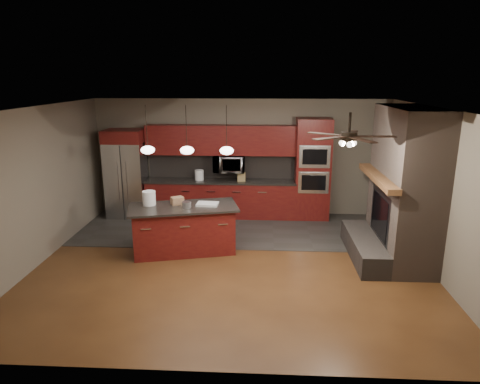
# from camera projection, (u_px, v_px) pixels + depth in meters

# --- Properties ---
(ground) EXTENTS (7.00, 7.00, 0.00)m
(ground) POSITION_uv_depth(u_px,v_px,m) (232.00, 263.00, 7.84)
(ground) COLOR brown
(ground) RESTS_ON ground
(ceiling) EXTENTS (7.00, 6.00, 0.02)m
(ceiling) POSITION_uv_depth(u_px,v_px,m) (232.00, 108.00, 7.10)
(ceiling) COLOR white
(ceiling) RESTS_ON back_wall
(back_wall) EXTENTS (7.00, 0.02, 2.80)m
(back_wall) POSITION_uv_depth(u_px,v_px,m) (241.00, 158.00, 10.36)
(back_wall) COLOR #6C6557
(back_wall) RESTS_ON ground
(right_wall) EXTENTS (0.02, 6.00, 2.80)m
(right_wall) POSITION_uv_depth(u_px,v_px,m) (437.00, 192.00, 7.29)
(right_wall) COLOR #6C6557
(right_wall) RESTS_ON ground
(left_wall) EXTENTS (0.02, 6.00, 2.80)m
(left_wall) POSITION_uv_depth(u_px,v_px,m) (37.00, 186.00, 7.65)
(left_wall) COLOR #6C6557
(left_wall) RESTS_ON ground
(slate_tile_patch) EXTENTS (7.00, 2.40, 0.01)m
(slate_tile_patch) POSITION_uv_depth(u_px,v_px,m) (238.00, 229.00, 9.57)
(slate_tile_patch) COLOR #302E2B
(slate_tile_patch) RESTS_ON ground
(fireplace_column) EXTENTS (1.30, 2.10, 2.80)m
(fireplace_column) POSITION_uv_depth(u_px,v_px,m) (401.00, 191.00, 7.72)
(fireplace_column) COLOR brown
(fireplace_column) RESTS_ON ground
(back_cabinetry) EXTENTS (3.59, 0.64, 2.20)m
(back_cabinetry) POSITION_uv_depth(u_px,v_px,m) (221.00, 180.00, 10.27)
(back_cabinetry) COLOR maroon
(back_cabinetry) RESTS_ON ground
(oven_tower) EXTENTS (0.80, 0.63, 2.38)m
(oven_tower) POSITION_uv_depth(u_px,v_px,m) (313.00, 169.00, 10.03)
(oven_tower) COLOR maroon
(oven_tower) RESTS_ON ground
(microwave) EXTENTS (0.73, 0.41, 0.50)m
(microwave) POSITION_uv_depth(u_px,v_px,m) (229.00, 164.00, 10.16)
(microwave) COLOR silver
(microwave) RESTS_ON back_cabinetry
(refrigerator) EXTENTS (0.90, 0.75, 2.10)m
(refrigerator) POSITION_uv_depth(u_px,v_px,m) (127.00, 174.00, 10.23)
(refrigerator) COLOR silver
(refrigerator) RESTS_ON ground
(kitchen_island) EXTENTS (2.20, 1.38, 0.92)m
(kitchen_island) POSITION_uv_depth(u_px,v_px,m) (184.00, 229.00, 8.24)
(kitchen_island) COLOR maroon
(kitchen_island) RESTS_ON ground
(white_bucket) EXTENTS (0.34, 0.34, 0.27)m
(white_bucket) POSITION_uv_depth(u_px,v_px,m) (149.00, 198.00, 8.17)
(white_bucket) COLOR white
(white_bucket) RESTS_ON kitchen_island
(paint_can) EXTENTS (0.17, 0.17, 0.11)m
(paint_can) POSITION_uv_depth(u_px,v_px,m) (187.00, 205.00, 8.02)
(paint_can) COLOR #B9B8BE
(paint_can) RESTS_ON kitchen_island
(paint_tray) EXTENTS (0.42, 0.31, 0.04)m
(paint_tray) POSITION_uv_depth(u_px,v_px,m) (207.00, 204.00, 8.19)
(paint_tray) COLOR silver
(paint_tray) RESTS_ON kitchen_island
(cardboard_box) EXTENTS (0.28, 0.26, 0.14)m
(cardboard_box) POSITION_uv_depth(u_px,v_px,m) (177.00, 201.00, 8.23)
(cardboard_box) COLOR #8C6648
(cardboard_box) RESTS_ON kitchen_island
(counter_bucket) EXTENTS (0.27, 0.27, 0.24)m
(counter_bucket) POSITION_uv_depth(u_px,v_px,m) (199.00, 175.00, 10.22)
(counter_bucket) COLOR white
(counter_bucket) RESTS_ON back_cabinetry
(counter_box) EXTENTS (0.20, 0.16, 0.21)m
(counter_box) POSITION_uv_depth(u_px,v_px,m) (241.00, 177.00, 10.13)
(counter_box) COLOR #99814F
(counter_box) RESTS_ON back_cabinetry
(pendant_left) EXTENTS (0.26, 0.26, 0.92)m
(pendant_left) POSITION_uv_depth(u_px,v_px,m) (148.00, 150.00, 8.08)
(pendant_left) COLOR black
(pendant_left) RESTS_ON ceiling
(pendant_center) EXTENTS (0.26, 0.26, 0.92)m
(pendant_center) POSITION_uv_depth(u_px,v_px,m) (187.00, 150.00, 8.04)
(pendant_center) COLOR black
(pendant_center) RESTS_ON ceiling
(pendant_right) EXTENTS (0.26, 0.26, 0.92)m
(pendant_right) POSITION_uv_depth(u_px,v_px,m) (227.00, 150.00, 8.00)
(pendant_right) COLOR black
(pendant_right) RESTS_ON ceiling
(ceiling_fan) EXTENTS (1.27, 1.33, 0.41)m
(ceiling_fan) POSITION_uv_depth(u_px,v_px,m) (349.00, 136.00, 6.33)
(ceiling_fan) COLOR black
(ceiling_fan) RESTS_ON ceiling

